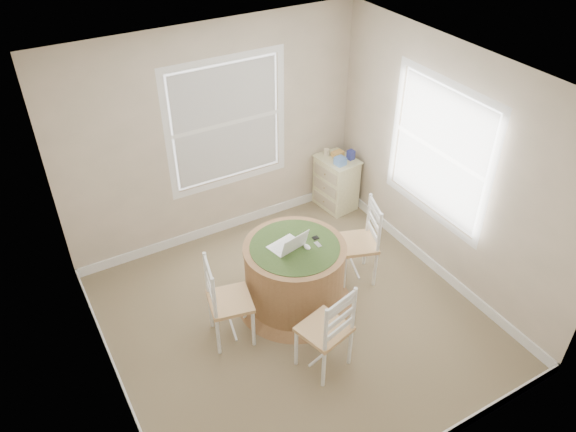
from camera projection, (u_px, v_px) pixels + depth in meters
room at (302, 205)px, 5.22m from camera, size 3.64×3.64×2.64m
round_table at (295, 272)px, 5.80m from camera, size 1.23×1.23×0.75m
chair_left at (230, 301)px, 5.37m from camera, size 0.48×0.49×0.95m
chair_near at (324, 329)px, 5.08m from camera, size 0.51×0.49×0.95m
chair_right at (357, 243)px, 6.09m from camera, size 0.52×0.53×0.95m
laptop at (288, 245)px, 5.57m from camera, size 0.38×0.35×0.23m
mouse at (307, 247)px, 5.58m from camera, size 0.06×0.10×0.03m
phone at (318, 245)px, 5.63m from camera, size 0.05×0.09×0.02m
keys at (316, 238)px, 5.70m from camera, size 0.06×0.05×0.02m
corner_chest at (336, 183)px, 7.30m from camera, size 0.46×0.58×0.71m
tissue_box at (340, 161)px, 6.95m from camera, size 0.13×0.13×0.10m
box_yellow at (338, 154)px, 7.13m from camera, size 0.16×0.12×0.06m
box_blue at (350, 155)px, 7.05m from camera, size 0.09×0.09×0.12m
cup_cream at (327, 152)px, 7.13m from camera, size 0.07×0.07×0.09m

